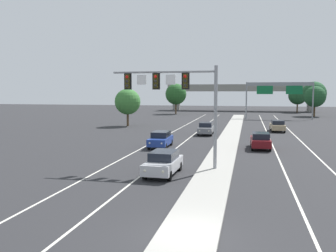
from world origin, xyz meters
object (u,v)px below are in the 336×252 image
Objects in this scene: car_receding_tan at (277,126)px; tree_far_left_b at (176,94)px; car_oncoming_blue at (161,139)px; tree_far_left_c at (128,102)px; tree_far_right_b at (314,94)px; overhead_signal_mast at (178,92)px; car_oncoming_grey at (206,128)px; tree_far_right_c at (298,96)px; car_receding_darkred at (260,140)px; highway_sign_gantry at (279,89)px; tree_far_right_a at (315,97)px; car_oncoming_silver at (163,163)px.

tree_far_left_b reaches higher than car_receding_tan.
tree_far_left_c reaches higher than car_oncoming_blue.
tree_far_right_b is (10.41, 34.98, 4.31)m from car_receding_tan.
car_receding_tan is 0.75× the size of tree_far_left_c.
overhead_signal_mast reaches higher than car_oncoming_blue.
car_oncoming_grey is 57.79m from tree_far_right_c.
tree_far_left_b is (-30.35, -12.75, 0.40)m from tree_far_right_c.
car_oncoming_blue is 57.48m from tree_far_right_b.
car_receding_tan is (12.51, 17.55, 0.00)m from car_oncoming_blue.
car_receding_tan is at bearing 80.29° from car_receding_darkred.
car_oncoming_blue is 69.87m from tree_far_right_c.
tree_far_right_c is 32.92m from tree_far_left_b.
overhead_signal_mast is 0.57× the size of highway_sign_gantry.
car_receding_tan is at bearing -8.01° from tree_far_left_c.
car_oncoming_grey is 16.78m from tree_far_left_c.
car_receding_tan is at bearing -107.24° from tree_far_right_a.
car_receding_darkred is 0.65× the size of tree_far_right_c.
car_receding_darkred is 41.38m from highway_sign_gantry.
car_oncoming_silver is 1.00× the size of car_oncoming_blue.
car_receding_darkred is at bearing 60.40° from overhead_signal_mast.
car_oncoming_blue is at bearing -172.90° from car_receding_darkred.
tree_far_left_b reaches higher than car_oncoming_grey.
highway_sign_gantry reaches higher than tree_far_right_a.
car_oncoming_grey is at bearing 89.61° from car_oncoming_silver.
car_receding_tan is (8.91, 27.10, -4.69)m from overhead_signal_mast.
car_oncoming_blue is 0.34× the size of highway_sign_gantry.
tree_far_right_b reaches higher than tree_far_right_c.
tree_far_right_b reaches higher than overhead_signal_mast.
highway_sign_gantry reaches higher than car_oncoming_blue.
tree_far_right_b is (19.73, 40.85, 4.31)m from car_oncoming_grey.
highway_sign_gantry is 1.91× the size of tree_far_right_c.
overhead_signal_mast reaches higher than car_oncoming_silver.
car_oncoming_silver is at bearing -79.41° from tree_far_left_b.
tree_far_left_b is at bearing 109.79° from car_receding_darkred.
tree_far_right_c is at bearing 72.35° from car_oncoming_blue.
car_receding_tan is 25.06m from highway_sign_gantry.
car_receding_tan is 0.65× the size of tree_far_right_c.
tree_far_left_b reaches higher than tree_far_right_c.
car_receding_tan is at bearing 32.17° from car_oncoming_grey.
tree_far_right_a is (19.68, 39.26, 3.66)m from car_oncoming_grey.
car_oncoming_blue is 23.53m from tree_far_left_c.
car_oncoming_silver is 23.34m from car_oncoming_grey.
car_oncoming_grey is 1.00× the size of car_receding_tan.
tree_far_right_b reaches higher than car_oncoming_silver.
car_oncoming_silver is 30.71m from car_receding_tan.
car_oncoming_silver is 1.00× the size of car_receding_tan.
highway_sign_gantry is at bearing 77.88° from car_oncoming_silver.
car_receding_tan is (9.48, 29.21, 0.00)m from car_oncoming_silver.
car_receding_tan is 23.51m from tree_far_left_c.
tree_far_right_b is at bearing 43.47° from tree_far_left_c.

